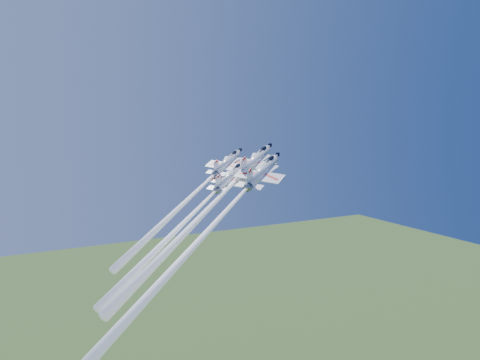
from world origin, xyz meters
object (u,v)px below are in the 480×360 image
jet_slot (190,217)px  jet_lead (211,206)px  jet_right (205,234)px  jet_left (192,196)px

jet_slot → jet_lead: bearing=64.4°
jet_lead → jet_right: 11.95m
jet_lead → jet_slot: (-5.33, -0.89, -1.70)m
jet_lead → jet_left: jet_lead is taller
jet_left → jet_slot: bearing=-62.0°
jet_right → jet_slot: jet_right is taller
jet_left → jet_slot: jet_left is taller
jet_left → jet_right: bearing=-49.5°
jet_lead → jet_slot: jet_lead is taller
jet_lead → jet_slot: 5.66m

